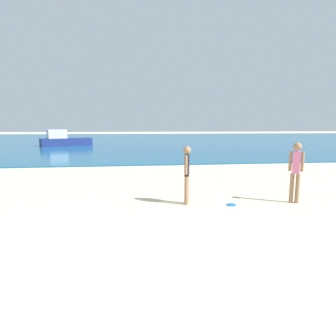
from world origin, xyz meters
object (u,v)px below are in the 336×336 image
person_standing (187,172)px  frisbee (231,205)px  person_distant (296,169)px  boat_far (64,140)px

person_standing → frisbee: (1.14, -0.27, -0.86)m
person_standing → person_distant: size_ratio=0.95×
person_standing → person_distant: 2.90m
person_standing → boat_far: boat_far is taller
person_standing → frisbee: person_standing is taller
frisbee → person_distant: bearing=0.9°
person_distant → boat_far: size_ratio=0.32×
person_distant → boat_far: (-11.27, 22.24, -0.29)m
boat_far → person_distant: bearing=-89.4°
person_standing → boat_far: (-8.38, 22.00, -0.24)m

